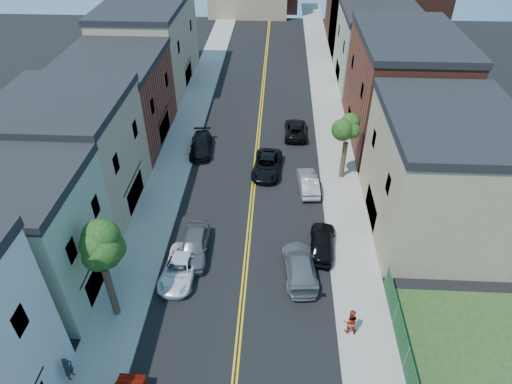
# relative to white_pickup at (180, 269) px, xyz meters

# --- Properties ---
(sidewalk_left) EXTENTS (3.20, 100.00, 0.15)m
(sidewalk_left) POSITION_rel_white_pickup_xyz_m (-3.42, 22.56, -0.60)
(sidewalk_left) COLOR gray
(sidewalk_left) RESTS_ON ground
(sidewalk_right) EXTENTS (3.20, 100.00, 0.15)m
(sidewalk_right) POSITION_rel_white_pickup_xyz_m (12.38, 22.56, -0.60)
(sidewalk_right) COLOR gray
(sidewalk_right) RESTS_ON ground
(curb_left) EXTENTS (0.30, 100.00, 0.15)m
(curb_left) POSITION_rel_white_pickup_xyz_m (-1.67, 22.56, -0.60)
(curb_left) COLOR gray
(curb_left) RESTS_ON ground
(curb_right) EXTENTS (0.30, 100.00, 0.15)m
(curb_right) POSITION_rel_white_pickup_xyz_m (10.63, 22.56, -0.60)
(curb_right) COLOR gray
(curb_right) RESTS_ON ground
(bldg_left_palegrn) EXTENTS (9.00, 8.00, 8.50)m
(bldg_left_palegrn) POSITION_rel_white_pickup_xyz_m (-9.52, -1.44, 3.57)
(bldg_left_palegrn) COLOR gray
(bldg_left_palegrn) RESTS_ON ground
(bldg_left_tan_near) EXTENTS (9.00, 10.00, 9.00)m
(bldg_left_tan_near) POSITION_rel_white_pickup_xyz_m (-9.52, 7.56, 3.82)
(bldg_left_tan_near) COLOR #998466
(bldg_left_tan_near) RESTS_ON ground
(bldg_left_brick) EXTENTS (9.00, 12.00, 8.00)m
(bldg_left_brick) POSITION_rel_white_pickup_xyz_m (-9.52, 18.56, 3.32)
(bldg_left_brick) COLOR brown
(bldg_left_brick) RESTS_ON ground
(bldg_left_tan_far) EXTENTS (9.00, 16.00, 9.50)m
(bldg_left_tan_far) POSITION_rel_white_pickup_xyz_m (-9.52, 32.56, 4.07)
(bldg_left_tan_far) COLOR #998466
(bldg_left_tan_far) RESTS_ON ground
(bldg_right_tan) EXTENTS (9.00, 12.00, 9.00)m
(bldg_right_tan) POSITION_rel_white_pickup_xyz_m (18.48, 6.56, 3.82)
(bldg_right_tan) COLOR #998466
(bldg_right_tan) RESTS_ON ground
(bldg_right_brick) EXTENTS (9.00, 14.00, 10.00)m
(bldg_right_brick) POSITION_rel_white_pickup_xyz_m (18.48, 20.56, 4.32)
(bldg_right_brick) COLOR brown
(bldg_right_brick) RESTS_ON ground
(bldg_right_palegrn) EXTENTS (9.00, 12.00, 8.50)m
(bldg_right_palegrn) POSITION_rel_white_pickup_xyz_m (18.48, 34.56, 3.57)
(bldg_right_palegrn) COLOR gray
(bldg_right_palegrn) RESTS_ON ground
(fence_right) EXTENTS (0.04, 15.00, 1.90)m
(fence_right) POSITION_rel_white_pickup_xyz_m (13.98, -7.94, 0.42)
(fence_right) COLOR #143F1E
(fence_right) RESTS_ON sidewalk_right
(tree_left_mid) EXTENTS (5.20, 5.20, 9.29)m
(tree_left_mid) POSITION_rel_white_pickup_xyz_m (-3.40, -3.43, 5.91)
(tree_left_mid) COLOR #36271B
(tree_left_mid) RESTS_ON sidewalk_left
(tree_right_far) EXTENTS (4.40, 4.40, 8.03)m
(tree_right_far) POSITION_rel_white_pickup_xyz_m (12.40, 12.57, 5.08)
(tree_right_far) COLOR #36271B
(tree_right_far) RESTS_ON sidewalk_right
(white_pickup) EXTENTS (2.57, 5.01, 1.35)m
(white_pickup) POSITION_rel_white_pickup_xyz_m (0.00, 0.00, 0.00)
(white_pickup) COLOR white
(white_pickup) RESTS_ON ground
(grey_car_left) EXTENTS (2.15, 5.01, 1.69)m
(grey_car_left) POSITION_rel_white_pickup_xyz_m (0.68, 2.15, 0.17)
(grey_car_left) COLOR #55565C
(grey_car_left) RESTS_ON ground
(black_car_left) EXTENTS (2.37, 5.09, 1.44)m
(black_car_left) POSITION_rel_white_pickup_xyz_m (-1.02, 16.31, 0.04)
(black_car_left) COLOR black
(black_car_left) RESTS_ON ground
(grey_car_right) EXTENTS (2.64, 5.54, 1.56)m
(grey_car_right) POSITION_rel_white_pickup_xyz_m (8.28, 0.58, 0.10)
(grey_car_right) COLOR slate
(grey_car_right) RESTS_ON ground
(black_car_right) EXTENTS (2.36, 4.76, 1.56)m
(black_car_right) POSITION_rel_white_pickup_xyz_m (9.98, 3.07, 0.10)
(black_car_right) COLOR black
(black_car_right) RESTS_ON ground
(silver_car_right) EXTENTS (1.94, 4.54, 1.46)m
(silver_car_right) POSITION_rel_white_pickup_xyz_m (9.28, 10.61, 0.05)
(silver_car_right) COLOR #B1B2B9
(silver_car_right) RESTS_ON ground
(dark_car_right_far) EXTENTS (2.23, 4.82, 1.34)m
(dark_car_right_far) POSITION_rel_white_pickup_xyz_m (8.34, 20.12, -0.01)
(dark_car_right_far) COLOR black
(dark_car_right_far) RESTS_ON ground
(black_suv_lane) EXTENTS (2.86, 5.43, 1.45)m
(black_suv_lane) POSITION_rel_white_pickup_xyz_m (5.58, 13.15, 0.05)
(black_suv_lane) COLOR black
(black_suv_lane) RESTS_ON ground
(pedestrian_left) EXTENTS (0.57, 0.70, 1.67)m
(pedestrian_left) POSITION_rel_white_pickup_xyz_m (-4.62, -7.92, 0.31)
(pedestrian_left) COLOR #232229
(pedestrian_left) RESTS_ON sidewalk_left
(pedestrian_right) EXTENTS (0.96, 0.77, 1.88)m
(pedestrian_right) POSITION_rel_white_pickup_xyz_m (11.18, -4.09, 0.42)
(pedestrian_right) COLOR #A73319
(pedestrian_right) RESTS_ON sidewalk_right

